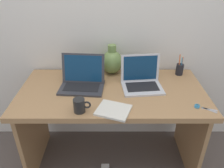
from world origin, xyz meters
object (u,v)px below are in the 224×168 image
at_px(notebook_stack, 113,110).
at_px(coffee_mug, 80,105).
at_px(scissors, 201,107).
at_px(laptop_left, 82,78).
at_px(laptop_right, 141,78).
at_px(green_vase, 112,61).
at_px(pen_cup, 180,69).
at_px(power_brick, 105,168).

distance_m(notebook_stack, coffee_mug, 0.22).
bearing_deg(coffee_mug, scissors, 2.82).
bearing_deg(laptop_left, laptop_right, 0.69).
bearing_deg(green_vase, laptop_right, -44.41).
relative_size(laptop_right, pen_cup, 1.78).
distance_m(laptop_left, green_vase, 0.32).
xyz_separation_m(notebook_stack, pen_cup, (0.57, 0.53, 0.04)).
distance_m(laptop_left, power_brick, 0.84).
relative_size(laptop_left, pen_cup, 1.92).
bearing_deg(laptop_right, power_brick, -147.13).
xyz_separation_m(green_vase, notebook_stack, (0.01, -0.56, -0.10)).
height_order(notebook_stack, pen_cup, pen_cup).
bearing_deg(laptop_left, power_brick, -46.96).
xyz_separation_m(laptop_left, coffee_mug, (0.02, -0.34, -0.02)).
bearing_deg(scissors, green_vase, 138.89).
bearing_deg(green_vase, pen_cup, -3.35).
height_order(laptop_right, notebook_stack, laptop_right).
bearing_deg(green_vase, laptop_left, -135.07).
bearing_deg(laptop_right, pen_cup, 28.28).
bearing_deg(coffee_mug, laptop_right, 38.08).
distance_m(notebook_stack, pen_cup, 0.77).
bearing_deg(laptop_right, coffee_mug, -141.92).
bearing_deg(pen_cup, power_brick, -149.59).
bearing_deg(scissors, coffee_mug, -177.18).
distance_m(green_vase, notebook_stack, 0.57).
relative_size(laptop_left, green_vase, 1.38).
relative_size(green_vase, power_brick, 3.61).
height_order(notebook_stack, coffee_mug, coffee_mug).
relative_size(notebook_stack, scissors, 1.48).
height_order(coffee_mug, pen_cup, pen_cup).
distance_m(pen_cup, power_brick, 1.08).
xyz_separation_m(laptop_right, notebook_stack, (-0.22, -0.34, -0.05)).
bearing_deg(notebook_stack, scissors, 3.52).
bearing_deg(pen_cup, laptop_right, -151.72).
bearing_deg(green_vase, notebook_stack, -89.07).
xyz_separation_m(laptop_left, laptop_right, (0.45, 0.01, -0.00)).
xyz_separation_m(notebook_stack, scissors, (0.59, 0.04, -0.00)).
xyz_separation_m(notebook_stack, coffee_mug, (-0.22, -0.00, 0.04)).
bearing_deg(laptop_left, green_vase, 44.93).
xyz_separation_m(laptop_left, pen_cup, (0.80, 0.19, -0.01)).
height_order(laptop_left, green_vase, green_vase).
bearing_deg(laptop_right, green_vase, 135.59).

